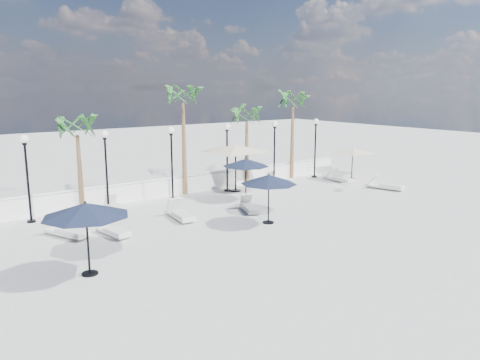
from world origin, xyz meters
TOP-DOWN VIEW (x-y plane):
  - ground at (0.00, 0.00)m, footprint 100.00×100.00m
  - balustrade at (0.00, 7.50)m, footprint 26.00×0.30m
  - lamppost_1 at (-7.00, 6.50)m, footprint 0.36×0.36m
  - lamppost_2 at (-3.50, 6.50)m, footprint 0.36×0.36m
  - lamppost_3 at (0.00, 6.50)m, footprint 0.36×0.36m
  - lamppost_4 at (3.50, 6.50)m, footprint 0.36×0.36m
  - lamppost_5 at (7.00, 6.50)m, footprint 0.36×0.36m
  - lamppost_6 at (10.50, 6.50)m, footprint 0.36×0.36m
  - palm_1 at (-4.50, 7.30)m, footprint 2.60×2.60m
  - palm_2 at (1.20, 7.30)m, footprint 2.60×2.60m
  - palm_3 at (5.50, 7.30)m, footprint 2.60×2.60m
  - palm_4 at (9.20, 7.30)m, footprint 2.60×2.60m
  - lounger_0 at (-6.34, 3.52)m, footprint 1.40×2.15m
  - lounger_2 at (-1.51, 3.02)m, footprint 0.88×2.07m
  - lounger_3 at (-4.82, 2.57)m, footprint 0.87×1.86m
  - lounger_4 at (-3.33, 6.22)m, footprint 0.80×1.81m
  - lounger_5 at (1.79, 2.21)m, footprint 1.19×1.85m
  - lounger_6 at (10.69, 4.42)m, footprint 0.78×1.97m
  - lounger_7 at (11.13, 1.36)m, footprint 1.18×2.10m
  - lounger_8 at (6.74, 6.22)m, footprint 1.25×1.90m
  - side_table_0 at (-5.14, 4.30)m, footprint 0.58×0.58m
  - side_table_1 at (-4.44, 4.60)m, footprint 0.50×0.50m
  - side_table_2 at (8.85, 2.51)m, footprint 0.46×0.46m
  - parasol_navy_left at (-6.95, -0.79)m, footprint 2.70×2.70m
  - parasol_navy_mid at (1.25, 0.21)m, footprint 2.45×2.45m
  - parasol_navy_right at (3.23, 4.41)m, footprint 2.45×2.45m
  - parasol_cream_sq_a at (3.87, 6.20)m, footprint 5.85×5.85m
  - parasol_cream_sq_b at (12.00, 4.65)m, footprint 4.27×4.27m

SIDE VIEW (x-z plane):
  - ground at x=0.00m, z-range 0.00..0.00m
  - lounger_4 at x=-3.33m, z-range -0.11..0.55m
  - lounger_5 at x=1.79m, z-range -0.11..0.55m
  - lounger_3 at x=-4.82m, z-range -0.11..0.56m
  - lounger_8 at x=6.74m, z-range -0.11..0.57m
  - lounger_6 at x=10.69m, z-range -0.12..0.60m
  - lounger_7 at x=11.13m, z-range -0.12..0.63m
  - lounger_2 at x=-1.51m, z-range -0.12..0.63m
  - lounger_0 at x=-6.34m, z-range -0.13..0.64m
  - side_table_2 at x=8.85m, z-range 0.05..0.49m
  - side_table_1 at x=-4.44m, z-range 0.05..0.53m
  - side_table_0 at x=-5.14m, z-range 0.06..0.62m
  - balustrade at x=0.00m, z-range -0.04..0.97m
  - parasol_navy_mid at x=1.25m, z-range 0.83..3.02m
  - parasol_navy_right at x=3.23m, z-range 0.83..3.03m
  - parasol_cream_sq_b at x=12.00m, z-range 0.91..3.05m
  - parasol_navy_left at x=-6.95m, z-range 0.91..3.29m
  - lamppost_1 at x=-7.00m, z-range 0.57..4.41m
  - lamppost_2 at x=-3.50m, z-range 0.57..4.41m
  - lamppost_3 at x=0.00m, z-range 0.57..4.41m
  - lamppost_4 at x=3.50m, z-range 0.57..4.41m
  - lamppost_5 at x=7.00m, z-range 0.57..4.41m
  - lamppost_6 at x=10.50m, z-range 0.57..4.41m
  - parasol_cream_sq_a at x=3.87m, z-range 1.22..4.10m
  - palm_1 at x=-4.50m, z-range 1.40..6.10m
  - palm_3 at x=5.50m, z-range 1.50..6.40m
  - palm_4 at x=9.20m, z-range 1.88..7.58m
  - palm_2 at x=1.20m, z-range 2.07..8.17m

